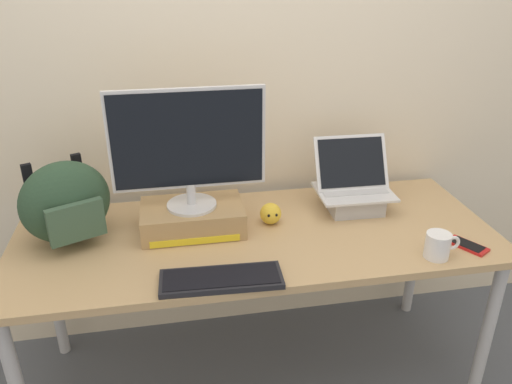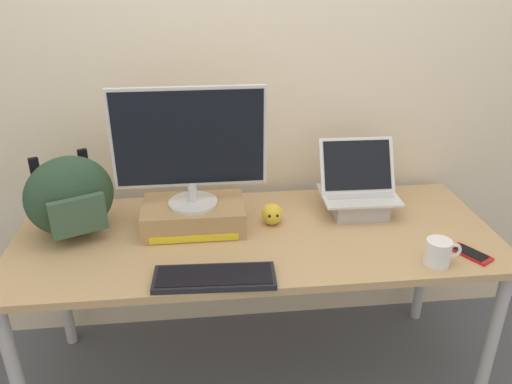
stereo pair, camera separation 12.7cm
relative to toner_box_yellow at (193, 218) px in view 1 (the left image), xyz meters
name	(u,v)px [view 1 (the left image)]	position (x,y,z in m)	size (l,w,h in m)	color
ground_plane	(256,373)	(0.24, -0.07, -0.80)	(20.00, 20.00, 0.00)	#515660
back_wall	(236,68)	(0.24, 0.40, 0.50)	(7.00, 0.10, 2.60)	beige
desk	(256,248)	(0.24, -0.07, -0.12)	(1.90, 0.75, 0.75)	tan
toner_box_yellow	(193,218)	(0.00, 0.00, 0.00)	(0.40, 0.25, 0.10)	#A88456
desktop_monitor	(188,146)	(0.00, 0.00, 0.30)	(0.58, 0.19, 0.47)	silver
open_laptop	(353,194)	(0.69, 0.07, 0.01)	(0.32, 0.25, 0.30)	#ADADB2
external_keyboard	(221,279)	(0.07, -0.38, -0.04)	(0.42, 0.16, 0.02)	black
messenger_backpack	(66,203)	(-0.47, 0.01, 0.11)	(0.39, 0.33, 0.32)	#28422D
coffee_mug	(438,245)	(0.86, -0.36, 0.00)	(0.13, 0.09, 0.10)	silver
cell_phone	(468,245)	(1.01, -0.32, -0.05)	(0.13, 0.16, 0.01)	red
plush_toy	(271,214)	(0.32, 0.00, -0.01)	(0.09, 0.09, 0.09)	gold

